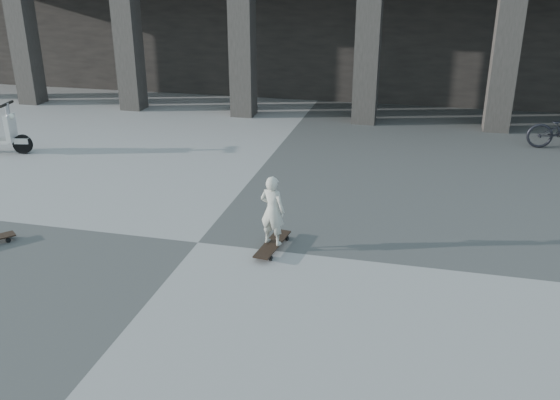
# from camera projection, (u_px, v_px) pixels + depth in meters

# --- Properties ---
(ground) EXTENTS (90.00, 90.00, 0.00)m
(ground) POSITION_uv_depth(u_px,v_px,m) (198.00, 243.00, 9.65)
(ground) COLOR #454543
(ground) RESTS_ON ground
(longboard) EXTENTS (0.37, 1.09, 0.11)m
(longboard) POSITION_uv_depth(u_px,v_px,m) (273.00, 244.00, 9.40)
(longboard) COLOR black
(longboard) RESTS_ON ground
(child) EXTENTS (0.46, 0.36, 1.12)m
(child) POSITION_uv_depth(u_px,v_px,m) (272.00, 211.00, 9.18)
(child) COLOR beige
(child) RESTS_ON longboard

